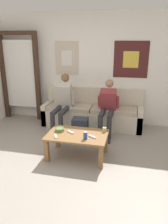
{
  "coord_description": "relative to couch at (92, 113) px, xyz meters",
  "views": [
    {
      "loc": [
        1.13,
        -2.75,
        1.96
      ],
      "look_at": [
        0.24,
        1.12,
        0.63
      ],
      "focal_mm": 35.0,
      "sensor_mm": 36.0,
      "label": 1
    }
  ],
  "objects": [
    {
      "name": "wall_back",
      "position": [
        -0.22,
        0.33,
        0.98
      ],
      "size": [
        10.0,
        0.07,
        2.55
      ],
      "color": "white",
      "rests_on": "ground_plane"
    },
    {
      "name": "game_controller_near_right",
      "position": [
        -0.1,
        -1.49,
        0.14
      ],
      "size": [
        0.14,
        0.11,
        0.03
      ],
      "color": "white",
      "rests_on": "coffee_table"
    },
    {
      "name": "game_controller_near_left",
      "position": [
        -0.29,
        -1.71,
        0.14
      ],
      "size": [
        0.1,
        0.14,
        0.03
      ],
      "color": "white",
      "rests_on": "coffee_table"
    },
    {
      "name": "backpack",
      "position": [
        -0.1,
        -0.79,
        -0.09
      ],
      "size": [
        0.33,
        0.31,
        0.43
      ],
      "color": "#282D38",
      "rests_on": "ground_plane"
    },
    {
      "name": "door_frame",
      "position": [
        -1.85,
        0.11,
        0.9
      ],
      "size": [
        1.0,
        0.1,
        2.15
      ],
      "color": "#382319",
      "rests_on": "ground_plane"
    },
    {
      "name": "coffee_table",
      "position": [
        0.03,
        -1.52,
        0.06
      ],
      "size": [
        1.02,
        0.66,
        0.42
      ],
      "color": "olive",
      "rests_on": "ground_plane"
    },
    {
      "name": "drink_can_blue",
      "position": [
        0.2,
        -1.67,
        0.19
      ],
      "size": [
        0.07,
        0.07,
        0.12
      ],
      "color": "#28479E",
      "rests_on": "coffee_table"
    },
    {
      "name": "game_controller_far_center",
      "position": [
        0.3,
        -1.59,
        0.14
      ],
      "size": [
        0.14,
        0.11,
        0.03
      ],
      "color": "white",
      "rests_on": "coffee_table"
    },
    {
      "name": "person_seated_adult",
      "position": [
        -0.61,
        -0.35,
        0.36
      ],
      "size": [
        0.47,
        0.95,
        1.23
      ],
      "color": "#2D2D33",
      "rests_on": "ground_plane"
    },
    {
      "name": "couch",
      "position": [
        0.0,
        0.0,
        0.0
      ],
      "size": [
        2.31,
        0.66,
        0.87
      ],
      "color": "beige",
      "rests_on": "ground_plane"
    },
    {
      "name": "person_seated_teen",
      "position": [
        0.39,
        -0.35,
        0.32
      ],
      "size": [
        0.47,
        0.91,
        1.13
      ],
      "color": "#2D2D33",
      "rests_on": "ground_plane"
    },
    {
      "name": "pillar_candle",
      "position": [
        0.46,
        -1.31,
        0.17
      ],
      "size": [
        0.07,
        0.07,
        0.09
      ],
      "color": "tan",
      "rests_on": "coffee_table"
    },
    {
      "name": "ceramic_bowl",
      "position": [
        -0.31,
        -1.46,
        0.16
      ],
      "size": [
        0.16,
        0.16,
        0.06
      ],
      "color": "#607F47",
      "rests_on": "coffee_table"
    },
    {
      "name": "ground_plane",
      "position": [
        -0.23,
        -2.06,
        -0.29
      ],
      "size": [
        18.0,
        18.0,
        0.0
      ],
      "primitive_type": "plane",
      "color": "gray"
    }
  ]
}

